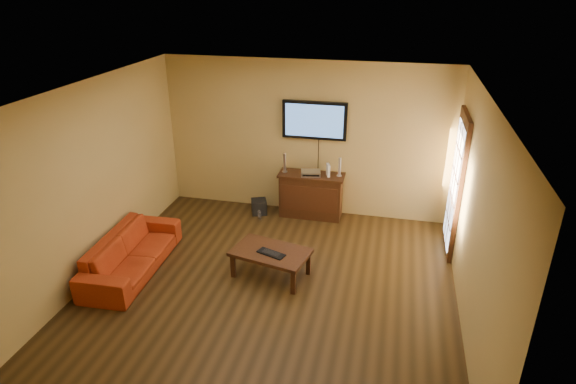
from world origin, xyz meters
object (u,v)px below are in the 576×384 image
(sofa, at_px, (131,247))
(keyboard, at_px, (271,253))
(subwoofer, at_px, (259,207))
(coffee_table, at_px, (271,254))
(media_console, at_px, (311,195))
(game_console, at_px, (328,170))
(television, at_px, (314,120))
(speaker_right, at_px, (340,168))
(bottle, at_px, (260,215))
(av_receiver, at_px, (311,173))
(speaker_left, at_px, (285,163))

(sofa, distance_m, keyboard, 2.04)
(subwoofer, xyz_separation_m, keyboard, (0.74, -1.94, 0.28))
(coffee_table, relative_size, keyboard, 2.74)
(media_console, xyz_separation_m, sofa, (-2.21, -2.29, -0.03))
(keyboard, bearing_deg, game_console, 77.18)
(television, distance_m, subwoofer, 1.85)
(speaker_right, bearing_deg, bottle, -163.58)
(sofa, relative_size, av_receiver, 5.72)
(speaker_left, relative_size, game_console, 1.61)
(coffee_table, bearing_deg, speaker_right, 71.24)
(bottle, distance_m, keyboard, 1.86)
(media_console, height_order, subwoofer, media_console)
(television, height_order, coffee_table, television)
(media_console, bearing_deg, sofa, -133.95)
(television, bearing_deg, game_console, -31.89)
(media_console, distance_m, television, 1.32)
(media_console, distance_m, speaker_left, 0.73)
(game_console, bearing_deg, media_console, 159.98)
(av_receiver, xyz_separation_m, subwoofer, (-0.92, -0.09, -0.70))
(speaker_right, distance_m, subwoofer, 1.63)
(media_console, bearing_deg, coffee_table, -96.00)
(television, bearing_deg, bottle, -147.80)
(av_receiver, xyz_separation_m, game_console, (0.30, 0.03, 0.07))
(speaker_left, bearing_deg, media_console, -1.37)
(speaker_right, relative_size, game_console, 1.56)
(media_console, bearing_deg, keyboard, -95.01)
(media_console, bearing_deg, game_console, -0.01)
(av_receiver, relative_size, bottle, 1.82)
(av_receiver, height_order, bottle, av_receiver)
(sofa, relative_size, speaker_right, 5.74)
(coffee_table, bearing_deg, av_receiver, 84.11)
(television, xyz_separation_m, sofa, (-2.21, -2.47, -1.33))
(coffee_table, distance_m, speaker_left, 2.10)
(television, height_order, keyboard, television)
(sofa, distance_m, speaker_right, 3.60)
(subwoofer, bearing_deg, keyboard, -91.01)
(subwoofer, distance_m, bottle, 0.25)
(coffee_table, height_order, av_receiver, av_receiver)
(media_console, distance_m, game_console, 0.58)
(speaker_left, relative_size, av_receiver, 1.02)
(sofa, distance_m, speaker_left, 2.94)
(av_receiver, xyz_separation_m, bottle, (-0.84, -0.32, -0.75))
(keyboard, bearing_deg, coffee_table, 109.82)
(television, height_order, av_receiver, television)
(subwoofer, bearing_deg, av_receiver, -16.36)
(bottle, bearing_deg, media_console, 22.71)
(speaker_right, xyz_separation_m, bottle, (-1.33, -0.39, -0.86))
(av_receiver, bearing_deg, subwoofer, 174.35)
(coffee_table, xyz_separation_m, av_receiver, (0.20, 1.95, 0.48))
(av_receiver, distance_m, bottle, 1.17)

